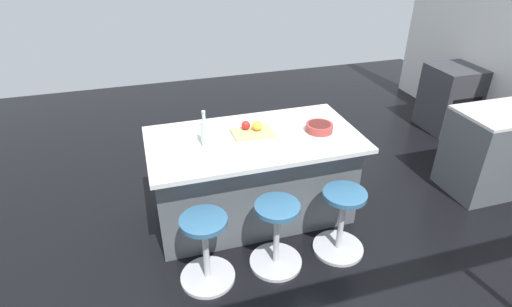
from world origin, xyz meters
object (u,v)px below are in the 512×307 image
Objects in this scene: apple_yellow at (257,126)px; kitchen_island at (253,177)px; stool_middle at (276,237)px; stool_near_camera at (206,252)px; cutting_board at (253,132)px; fruit_bowl at (319,127)px; oven_range at (450,98)px; water_bottle at (205,132)px; apple_red at (246,125)px; stool_by_window at (341,224)px.

kitchen_island is at bearing 37.97° from apple_yellow.
stool_middle is 1.00× the size of stool_near_camera.
kitchen_island is 20.70× the size of apple_yellow.
apple_yellow is (-0.05, -0.01, 0.05)m from cutting_board.
stool_middle and stool_near_camera have the same top height.
fruit_bowl is (-0.53, 0.14, -0.02)m from apple_yellow.
oven_range is 2.81m from fruit_bowl.
cutting_board is 0.07m from apple_yellow.
apple_red is at bearing -158.11° from water_bottle.
stool_near_camera is at bearing 26.11° from fruit_bowl.
oven_range is 2.39× the size of cutting_board.
stool_middle is (3.08, 1.77, -0.14)m from oven_range.
stool_by_window is 1.09m from cutting_board.
stool_middle is 1.69× the size of cutting_board.
oven_range is 3.74m from water_bottle.
water_bottle is (0.39, 0.16, 0.06)m from apple_red.
stool_middle is at bearing 180.00° from stool_near_camera.
stool_middle is 1.04m from fruit_bowl.
apple_red reaches higher than stool_middle.
cutting_board is (-0.59, -0.70, 0.61)m from stool_near_camera.
cutting_board is at bearing 127.51° from apple_red.
kitchen_island reaches higher than oven_range.
cutting_board is 1.50× the size of fruit_bowl.
stool_middle is at bearing 90.00° from kitchen_island.
apple_red is at bearing -52.49° from cutting_board.
stool_by_window is (-0.58, 0.67, -0.16)m from kitchen_island.
fruit_bowl is at bearing -90.70° from stool_by_window.
cutting_board is at bearing -90.72° from stool_middle.
stool_by_window is 1.00× the size of stool_near_camera.
apple_red is at bearing -67.80° from kitchen_island.
kitchen_island is at bearing 74.26° from cutting_board.
apple_yellow is 0.37× the size of fruit_bowl.
stool_by_window is at bearing 180.00° from stool_near_camera.
stool_near_camera is (0.58, 0.00, 0.00)m from stool_middle.
fruit_bowl is (-1.16, -0.57, 0.64)m from stool_near_camera.
water_bottle is 1.30× the size of fruit_bowl.
kitchen_island is 3.02× the size of stool_by_window.
kitchen_island is 3.02× the size of stool_near_camera.
oven_range is 1.41× the size of stool_near_camera.
fruit_bowl is at bearing -135.74° from stool_middle.
oven_range is 3.56m from stool_middle.
apple_yellow is (0.52, -0.71, 0.66)m from stool_by_window.
stool_near_camera is at bearing 50.08° from cutting_board.
oven_range is 3.32m from apple_red.
stool_near_camera is (3.66, 1.77, -0.14)m from oven_range.
cutting_board is (3.07, 1.07, 0.46)m from oven_range.
stool_by_window is at bearing 128.95° from apple_red.
water_bottle reaches higher than apple_red.
oven_range is 9.69× the size of apple_yellow.
water_bottle is (1.01, -0.60, 0.72)m from stool_by_window.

